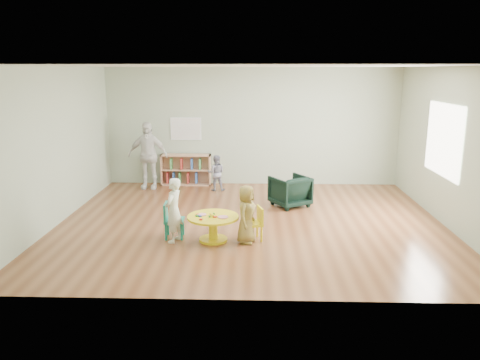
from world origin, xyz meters
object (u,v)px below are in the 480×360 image
(kid_chair_left, at_px, (172,219))
(adult_caretaker, at_px, (148,155))
(bookshelf, at_px, (186,170))
(child_left, at_px, (174,210))
(kid_chair_right, at_px, (255,222))
(armchair, at_px, (290,191))
(toddler, at_px, (216,173))
(child_right, at_px, (246,214))
(activity_table, at_px, (213,224))

(kid_chair_left, xyz_separation_m, adult_caretaker, (-1.13, 3.31, 0.47))
(bookshelf, distance_m, child_left, 3.91)
(kid_chair_right, bearing_deg, armchair, -36.33)
(armchair, bearing_deg, toddler, -68.04)
(bookshelf, xyz_separation_m, child_left, (0.38, -3.89, 0.16))
(child_right, bearing_deg, kid_chair_left, 98.09)
(activity_table, relative_size, child_right, 0.88)
(child_left, xyz_separation_m, toddler, (0.41, 3.32, -0.11))
(kid_chair_left, distance_m, child_right, 1.27)
(kid_chair_right, bearing_deg, activity_table, 78.40)
(adult_caretaker, bearing_deg, bookshelf, 27.02)
(armchair, bearing_deg, bookshelf, -67.63)
(child_right, bearing_deg, activity_table, 99.87)
(activity_table, height_order, toddler, toddler)
(armchair, bearing_deg, child_right, 36.77)
(kid_chair_right, relative_size, bookshelf, 0.46)
(child_left, distance_m, toddler, 3.35)
(kid_chair_right, bearing_deg, bookshelf, 7.62)
(kid_chair_left, bearing_deg, child_right, 79.07)
(bookshelf, bearing_deg, adult_caretaker, -153.78)
(activity_table, distance_m, kid_chair_right, 0.69)
(kid_chair_right, height_order, child_right, child_right)
(bookshelf, distance_m, armchair, 2.99)
(kid_chair_left, height_order, adult_caretaker, adult_caretaker)
(kid_chair_right, height_order, armchair, armchair)
(bookshelf, relative_size, child_left, 1.13)
(child_left, bearing_deg, armchair, 153.39)
(kid_chair_left, distance_m, toddler, 3.18)
(activity_table, xyz_separation_m, kid_chair_left, (-0.70, 0.12, 0.03))
(child_right, height_order, toddler, child_right)
(armchair, height_order, child_left, child_left)
(kid_chair_left, bearing_deg, adult_caretaker, -163.91)
(kid_chair_right, xyz_separation_m, child_right, (-0.14, -0.12, 0.18))
(activity_table, relative_size, kid_chair_left, 1.40)
(activity_table, xyz_separation_m, bookshelf, (-1.01, 3.83, 0.07))
(armchair, bearing_deg, kid_chair_left, 11.44)
(child_left, xyz_separation_m, adult_caretaker, (-1.20, 3.48, 0.26))
(child_left, relative_size, child_right, 1.11)
(kid_chair_left, relative_size, bookshelf, 0.50)
(kid_chair_right, relative_size, adult_caretaker, 0.35)
(child_left, relative_size, adult_caretaker, 0.67)
(child_left, distance_m, adult_caretaker, 3.69)
(child_left, height_order, adult_caretaker, adult_caretaker)
(toddler, distance_m, adult_caretaker, 1.66)
(toddler, bearing_deg, activity_table, 93.29)
(kid_chair_left, distance_m, adult_caretaker, 3.52)
(kid_chair_right, height_order, bookshelf, bookshelf)
(kid_chair_left, xyz_separation_m, child_right, (1.24, -0.18, 0.15))
(armchair, height_order, child_right, child_right)
(activity_table, bearing_deg, child_left, -174.57)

